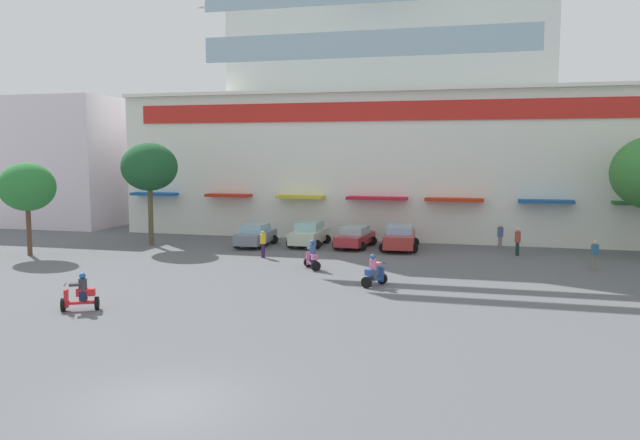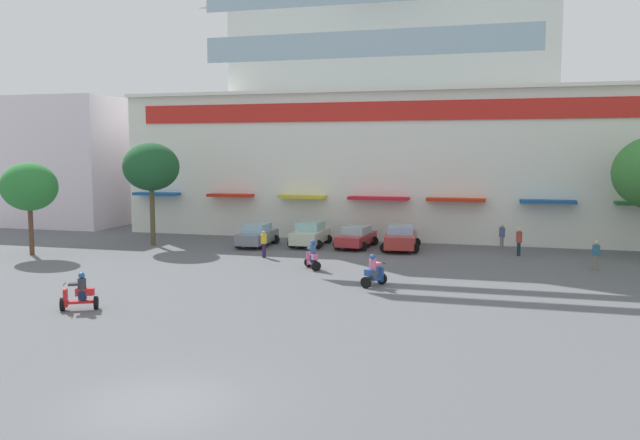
% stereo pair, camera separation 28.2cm
% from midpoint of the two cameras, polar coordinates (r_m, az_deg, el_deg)
% --- Properties ---
extents(ground_plane, '(128.00, 128.00, 0.00)m').
position_cam_midpoint_polar(ground_plane, '(28.62, -1.25, -6.47)').
color(ground_plane, '#5C5E63').
extents(colonial_building, '(38.46, 18.09, 21.17)m').
position_cam_midpoint_polar(colonial_building, '(51.09, 6.25, 9.23)').
color(colonial_building, white).
rests_on(colonial_building, ground).
extents(flank_building_left, '(11.62, 11.63, 10.59)m').
position_cam_midpoint_polar(flank_building_left, '(60.74, -21.22, 4.82)').
color(flank_building_left, silver).
rests_on(flank_building_left, ground).
extents(plaza_tree_0, '(3.63, 3.76, 6.75)m').
position_cam_midpoint_polar(plaza_tree_0, '(43.97, -14.97, 4.50)').
color(plaza_tree_0, brown).
rests_on(plaza_tree_0, ground).
extents(plaza_tree_2, '(3.45, 2.98, 5.54)m').
position_cam_midpoint_polar(plaza_tree_2, '(42.23, -24.56, 2.65)').
color(plaza_tree_2, brown).
rests_on(plaza_tree_2, ground).
extents(parked_car_0, '(2.26, 4.18, 1.49)m').
position_cam_midpoint_polar(parked_car_0, '(42.58, -5.86, -1.32)').
color(parked_car_0, slate).
rests_on(parked_car_0, ground).
extents(parked_car_1, '(2.35, 4.22, 1.60)m').
position_cam_midpoint_polar(parked_car_1, '(42.56, -1.16, -1.22)').
color(parked_car_1, beige).
rests_on(parked_car_1, ground).
extents(parked_car_2, '(2.45, 4.30, 1.38)m').
position_cam_midpoint_polar(parked_car_2, '(41.85, 2.91, -1.49)').
color(parked_car_2, '#A82A2F').
rests_on(parked_car_2, ground).
extents(parked_car_3, '(2.66, 4.53, 1.55)m').
position_cam_midpoint_polar(parked_car_3, '(41.17, 6.83, -1.53)').
color(parked_car_3, '#A9312C').
rests_on(parked_car_3, ground).
extents(scooter_rider_1, '(1.07, 1.46, 1.51)m').
position_cam_midpoint_polar(scooter_rider_1, '(30.07, 4.52, -4.66)').
color(scooter_rider_1, black).
rests_on(scooter_rider_1, ground).
extents(scooter_rider_2, '(1.19, 1.42, 1.57)m').
position_cam_midpoint_polar(scooter_rider_2, '(34.26, -0.93, -3.28)').
color(scooter_rider_2, black).
rests_on(scooter_rider_2, ground).
extents(scooter_rider_4, '(1.48, 1.12, 1.50)m').
position_cam_midpoint_polar(scooter_rider_4, '(27.20, -20.62, -6.18)').
color(scooter_rider_4, black).
rests_on(scooter_rider_4, ground).
extents(pedestrian_0, '(0.50, 0.50, 1.59)m').
position_cam_midpoint_polar(pedestrian_0, '(38.02, -5.25, -1.98)').
color(pedestrian_0, '#2D1D49').
rests_on(pedestrian_0, ground).
extents(pedestrian_1, '(0.45, 0.45, 1.66)m').
position_cam_midpoint_polar(pedestrian_1, '(40.30, 16.80, -1.69)').
color(pedestrian_1, '#142B2B').
rests_on(pedestrian_1, ground).
extents(pedestrian_2, '(0.51, 0.51, 1.59)m').
position_cam_midpoint_polar(pedestrian_2, '(36.67, 22.83, -2.74)').
color(pedestrian_2, slate).
rests_on(pedestrian_2, ground).
extents(pedestrian_3, '(0.44, 0.44, 1.63)m').
position_cam_midpoint_polar(pedestrian_3, '(42.58, 15.40, -1.27)').
color(pedestrian_3, slate).
rests_on(pedestrian_3, ground).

